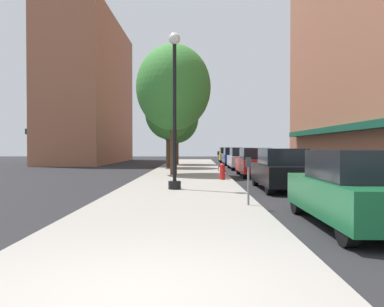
{
  "coord_description": "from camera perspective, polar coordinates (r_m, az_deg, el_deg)",
  "views": [
    {
      "loc": [
        0.64,
        -4.05,
        1.73
      ],
      "look_at": [
        0.31,
        20.04,
        1.29
      ],
      "focal_mm": 35.1,
      "sensor_mm": 36.0,
      "label": 1
    }
  ],
  "objects": [
    {
      "name": "car_yellow",
      "position": [
        42.3,
        5.33,
        -0.21
      ],
      "size": [
        1.8,
        4.3,
        1.66
      ],
      "rotation": [
        0.0,
        0.0,
        -0.03
      ],
      "color": "black",
      "rests_on": "ground"
    },
    {
      "name": "car_silver",
      "position": [
        28.85,
        7.46,
        -0.8
      ],
      "size": [
        1.8,
        4.3,
        1.66
      ],
      "rotation": [
        0.0,
        0.0,
        -0.0
      ],
      "color": "black",
      "rests_on": "ground"
    },
    {
      "name": "parking_meter_near",
      "position": [
        24.87,
        4.03,
        -0.76
      ],
      "size": [
        0.14,
        0.09,
        1.31
      ],
      "color": "slate",
      "rests_on": "sidewalk_slab"
    },
    {
      "name": "car_red",
      "position": [
        22.09,
        9.53,
        -1.36
      ],
      "size": [
        1.8,
        4.3,
        1.66
      ],
      "rotation": [
        0.0,
        0.0,
        -0.02
      ],
      "color": "black",
      "rests_on": "ground"
    },
    {
      "name": "tree_mid",
      "position": [
        22.13,
        -2.83,
        9.94
      ],
      "size": [
        4.33,
        4.33,
        7.54
      ],
      "color": "#4C3823",
      "rests_on": "sidewalk_slab"
    },
    {
      "name": "ground_plane",
      "position": [
        22.37,
        9.43,
        -3.41
      ],
      "size": [
        90.0,
        90.0,
        0.0
      ],
      "primitive_type": "plane",
      "color": "#232326"
    },
    {
      "name": "lamppost",
      "position": [
        14.28,
        -2.67,
        6.97
      ],
      "size": [
        0.48,
        0.48,
        5.9
      ],
      "color": "black",
      "rests_on": "sidewalk_slab"
    },
    {
      "name": "car_blue",
      "position": [
        35.58,
        6.19,
        -0.45
      ],
      "size": [
        1.8,
        4.3,
        1.66
      ],
      "rotation": [
        0.0,
        0.0,
        -0.02
      ],
      "color": "black",
      "rests_on": "ground"
    },
    {
      "name": "building_far_background",
      "position": [
        43.08,
        -15.12,
        8.94
      ],
      "size": [
        6.8,
        18.0,
        15.4
      ],
      "color": "#9E6047",
      "rests_on": "ground"
    },
    {
      "name": "parking_meter_far",
      "position": [
        10.43,
        8.57,
        -3.25
      ],
      "size": [
        0.14,
        0.09,
        1.31
      ],
      "color": "slate",
      "rests_on": "sidewalk_slab"
    },
    {
      "name": "tree_near",
      "position": [
        34.1,
        -2.39,
        5.44
      ],
      "size": [
        4.02,
        4.02,
        6.56
      ],
      "color": "#4C3823",
      "rests_on": "sidewalk_slab"
    },
    {
      "name": "sidewalk_slab",
      "position": [
        23.12,
        -0.81,
        -3.1
      ],
      "size": [
        4.8,
        50.0,
        0.12
      ],
      "primitive_type": "cube",
      "color": "gray",
      "rests_on": "ground"
    },
    {
      "name": "fire_hydrant",
      "position": [
        18.4,
        4.64,
        -2.73
      ],
      "size": [
        0.33,
        0.26,
        0.79
      ],
      "color": "red",
      "rests_on": "sidewalk_slab"
    },
    {
      "name": "tree_far",
      "position": [
        28.8,
        -3.56,
        6.24
      ],
      "size": [
        3.61,
        3.61,
        6.32
      ],
      "color": "#422D1E",
      "rests_on": "sidewalk_slab"
    },
    {
      "name": "car_green",
      "position": [
        8.73,
        23.51,
        -5.08
      ],
      "size": [
        1.8,
        4.3,
        1.66
      ],
      "rotation": [
        0.0,
        0.0,
        0.0
      ],
      "color": "black",
      "rests_on": "ground"
    },
    {
      "name": "car_black",
      "position": [
        15.35,
        13.44,
        -2.42
      ],
      "size": [
        1.8,
        4.3,
        1.66
      ],
      "rotation": [
        0.0,
        0.0,
        -0.01
      ],
      "color": "black",
      "rests_on": "ground"
    }
  ]
}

